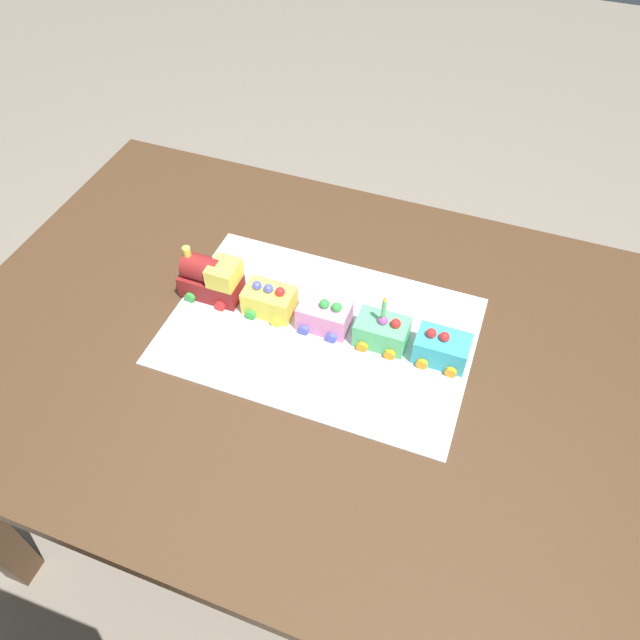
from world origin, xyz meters
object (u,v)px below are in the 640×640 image
dining_table (302,373)px  cake_car_caboose_turquoise (442,348)px  cake_locomotive (211,278)px  birthday_candle (384,307)px  cake_car_gondola_lemon (269,300)px  cake_car_flatbed_mint_green (382,332)px  cake_car_tanker_bubblegum (325,316)px

dining_table → cake_car_caboose_turquoise: size_ratio=14.00×
cake_locomotive → birthday_candle: bearing=-0.0°
cake_car_gondola_lemon → cake_car_caboose_turquoise: same height
dining_table → birthday_candle: birthday_candle is taller
cake_car_gondola_lemon → cake_car_caboose_turquoise: 0.35m
cake_locomotive → birthday_candle: birthday_candle is taller
dining_table → cake_car_flatbed_mint_green: size_ratio=14.00×
cake_car_flatbed_mint_green → birthday_candle: bearing=-180.0°
cake_car_tanker_bubblegum → birthday_candle: size_ratio=1.77×
cake_car_caboose_turquoise → birthday_candle: (-0.12, -0.00, 0.07)m
cake_car_gondola_lemon → cake_car_flatbed_mint_green: (0.24, -0.00, -0.00)m
cake_locomotive → dining_table: bearing=-13.2°
dining_table → cake_car_tanker_bubblegum: 0.15m
dining_table → cake_car_caboose_turquoise: 0.30m
cake_car_tanker_bubblegum → birthday_candle: bearing=-0.0°
cake_car_gondola_lemon → cake_car_caboose_turquoise: size_ratio=1.00×
cake_car_gondola_lemon → cake_car_flatbed_mint_green: size_ratio=1.00×
cake_locomotive → cake_car_flatbed_mint_green: cake_locomotive is taller
birthday_candle → cake_car_caboose_turquoise: bearing=0.0°
dining_table → cake_car_caboose_turquoise: cake_car_caboose_turquoise is taller
cake_car_tanker_bubblegum → cake_car_gondola_lemon: bearing=180.0°
cake_car_tanker_bubblegum → cake_car_flatbed_mint_green: (0.12, 0.00, 0.00)m
cake_locomotive → cake_car_gondola_lemon: bearing=0.0°
cake_car_tanker_bubblegum → cake_car_flatbed_mint_green: bearing=0.0°
cake_car_flatbed_mint_green → cake_locomotive: bearing=-180.0°
cake_car_tanker_bubblegum → cake_car_caboose_turquoise: bearing=0.0°
cake_locomotive → cake_car_caboose_turquoise: bearing=0.0°
cake_locomotive → birthday_candle: size_ratio=2.48×
dining_table → cake_locomotive: size_ratio=10.00×
dining_table → cake_locomotive: bearing=166.8°
cake_locomotive → cake_car_flatbed_mint_green: 0.37m
cake_car_flatbed_mint_green → cake_car_caboose_turquoise: bearing=0.0°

